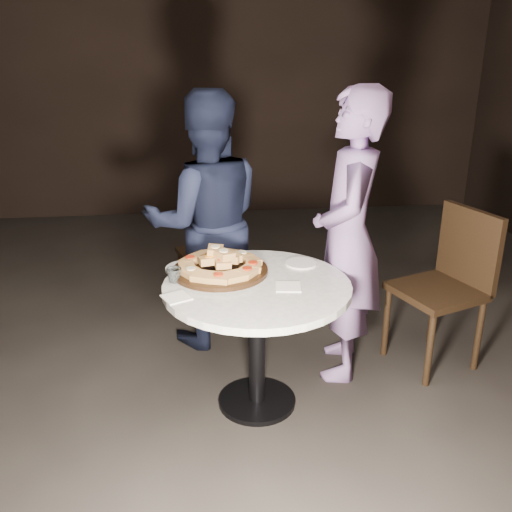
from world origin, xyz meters
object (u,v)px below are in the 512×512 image
Objects in this scene: focaccia_pile at (221,262)px; diner_teal at (348,238)px; chair_right at (450,277)px; diner_navy at (206,222)px; water_glass at (174,275)px; serving_board at (220,270)px; chair_far at (210,249)px; table at (257,307)px.

diner_teal is at bearing 11.57° from focaccia_pile.
diner_navy is at bearing -127.01° from chair_right.
diner_teal reaches higher than focaccia_pile.
serving_board is at bearing 22.45° from water_glass.
chair_far is (-0.03, 1.05, -0.32)m from focaccia_pile.
water_glass is at bearing -157.55° from serving_board.
chair_far is 1.65m from chair_right.
diner_navy is at bearing 75.34° from water_glass.
diner_navy is at bearing 68.90° from chair_far.
focaccia_pile is (-0.17, 0.17, 0.19)m from table.
chair_far is at bearing 79.82° from water_glass.
focaccia_pile is 0.48× the size of chair_right.
focaccia_pile is at bearing 136.59° from table.
chair_right reaches higher than table.
water_glass is 0.08× the size of chair_right.
diner_navy reaches higher than chair_far.
serving_board is at bearing 137.16° from table.
diner_teal is at bearing 144.76° from diner_navy.
table is 0.67m from diner_teal.
diner_navy is 0.90m from diner_teal.
water_glass is 1.21m from chair_far.
serving_board is 0.53× the size of chair_right.
water_glass is at bearing -157.66° from focaccia_pile.
serving_board is (-0.18, 0.16, 0.14)m from table.
focaccia_pile is 1.39m from chair_right.
water_glass reaches higher than table.
table is at bearing -42.84° from serving_board.
diner_teal is (0.72, 0.15, 0.05)m from focaccia_pile.
serving_board is 1.39m from chair_right.
serving_board reaches higher than table.
serving_board is 1.09m from chair_far.
table is 0.45m from water_glass.
diner_navy is (-0.03, -0.46, 0.35)m from chair_far.
serving_board is at bearing 90.09° from diner_navy.
chair_far is at bearing -142.75° from chair_right.
chair_right is at bearing 7.62° from serving_board.
focaccia_pile is (0.00, 0.00, 0.05)m from serving_board.
focaccia_pile is at bearing 73.81° from chair_far.
chair_far is (0.21, 1.15, -0.30)m from water_glass.
serving_board is 6.43× the size of water_glass.
table is 0.60× the size of diner_teal.
chair_far is 0.83× the size of chair_right.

